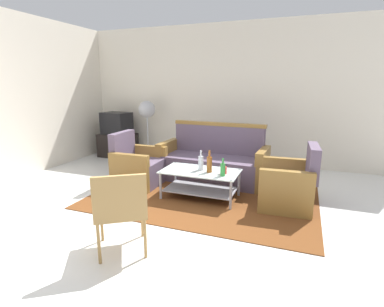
# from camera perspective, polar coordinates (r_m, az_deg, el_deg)

# --- Properties ---
(ground_plane) EXTENTS (14.00, 14.00, 0.00)m
(ground_plane) POSITION_cam_1_polar(r_m,az_deg,el_deg) (3.68, -3.81, -12.84)
(ground_plane) COLOR white
(wall_back) EXTENTS (6.52, 0.12, 2.80)m
(wall_back) POSITION_cam_1_polar(r_m,az_deg,el_deg) (6.22, 7.93, 11.17)
(wall_back) COLOR silver
(wall_back) RESTS_ON ground
(rug) EXTENTS (3.18, 2.25, 0.01)m
(rug) POSITION_cam_1_polar(r_m,az_deg,el_deg) (4.45, 2.42, -8.00)
(rug) COLOR brown
(rug) RESTS_ON ground
(couch) EXTENTS (1.83, 0.82, 0.96)m
(couch) POSITION_cam_1_polar(r_m,az_deg,el_deg) (5.04, 4.11, -1.74)
(couch) COLOR #5B4C60
(couch) RESTS_ON rug
(armchair_left) EXTENTS (0.71, 0.77, 0.85)m
(armchair_left) POSITION_cam_1_polar(r_m,az_deg,el_deg) (4.90, -10.38, -2.68)
(armchair_left) COLOR #5B4C60
(armchair_left) RESTS_ON rug
(armchair_right) EXTENTS (0.74, 0.80, 0.85)m
(armchair_right) POSITION_cam_1_polar(r_m,az_deg,el_deg) (4.18, 18.13, -5.99)
(armchair_right) COLOR #5B4C60
(armchair_right) RESTS_ON rug
(coffee_table) EXTENTS (1.10, 0.60, 0.40)m
(coffee_table) POSITION_cam_1_polar(r_m,az_deg,el_deg) (4.27, 1.62, -5.13)
(coffee_table) COLOR silver
(coffee_table) RESTS_ON rug
(bottle_clear) EXTENTS (0.07, 0.07, 0.29)m
(bottle_clear) POSITION_cam_1_polar(r_m,az_deg,el_deg) (4.23, 1.72, -1.77)
(bottle_clear) COLOR silver
(bottle_clear) RESTS_ON coffee_table
(bottle_brown) EXTENTS (0.07, 0.07, 0.31)m
(bottle_brown) POSITION_cam_1_polar(r_m,az_deg,el_deg) (4.13, 3.37, -2.04)
(bottle_brown) COLOR brown
(bottle_brown) RESTS_ON coffee_table
(bottle_green) EXTENTS (0.07, 0.07, 0.24)m
(bottle_green) POSITION_cam_1_polar(r_m,az_deg,el_deg) (3.99, 5.96, -3.04)
(bottle_green) COLOR #2D8C38
(bottle_green) RESTS_ON coffee_table
(cup) EXTENTS (0.08, 0.08, 0.10)m
(cup) POSITION_cam_1_polar(r_m,az_deg,el_deg) (4.10, 6.16, -3.23)
(cup) COLOR red
(cup) RESTS_ON coffee_table
(tv_stand) EXTENTS (0.80, 0.50, 0.52)m
(tv_stand) POSITION_cam_1_polar(r_m,az_deg,el_deg) (6.92, -14.11, 1.57)
(tv_stand) COLOR black
(tv_stand) RESTS_ON ground
(television) EXTENTS (0.65, 0.51, 0.48)m
(television) POSITION_cam_1_polar(r_m,az_deg,el_deg) (6.84, -14.33, 5.68)
(television) COLOR black
(television) RESTS_ON tv_stand
(pedestal_fan) EXTENTS (0.36, 0.36, 1.27)m
(pedestal_fan) POSITION_cam_1_polar(r_m,az_deg,el_deg) (6.45, -8.68, 7.77)
(pedestal_fan) COLOR #2D2D33
(pedestal_fan) RESTS_ON ground
(wicker_chair) EXTENTS (0.67, 0.67, 0.84)m
(wicker_chair) POSITION_cam_1_polar(r_m,az_deg,el_deg) (2.91, -13.61, -9.91)
(wicker_chair) COLOR #AD844C
(wicker_chair) RESTS_ON ground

